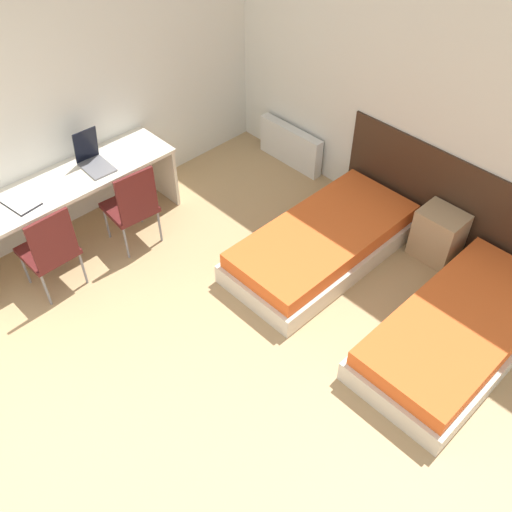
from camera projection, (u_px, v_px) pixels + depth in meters
The scene contains 13 objects.
ground_plane at pixel (27, 464), 4.16m from camera, with size 20.00×20.00×0.00m, color tan.
wall_back at pixel (404, 95), 5.34m from camera, with size 5.33×0.05×2.70m.
wall_left at pixel (80, 91), 5.41m from camera, with size 0.05×5.24×2.70m.
headboard_panel at pixel (456, 207), 5.50m from camera, with size 2.57×0.03×1.01m.
bed_near_window at pixel (323, 243), 5.60m from camera, with size 0.95×2.00×0.37m.
bed_near_door at pixel (458, 331), 4.82m from camera, with size 0.95×2.00×0.37m.
nightstand at pixel (438, 235), 5.56m from camera, with size 0.43×0.35×0.53m.
radiator at pixel (290, 146), 6.73m from camera, with size 0.89×0.12×0.47m.
desk at pixel (64, 195), 5.49m from camera, with size 0.62×2.27×0.74m.
chair_near_laptop at pixel (132, 204), 5.52m from camera, with size 0.48×0.48×0.94m.
chair_near_notebook at pixel (50, 248), 5.08m from camera, with size 0.45×0.45×0.94m.
laptop at pixel (93, 159), 5.53m from camera, with size 0.37×0.26×0.37m.
open_notebook at pixel (21, 203), 5.15m from camera, with size 0.36×0.28×0.02m.
Camera 1 is at (2.55, -0.12, 4.00)m, focal length 40.00 mm.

